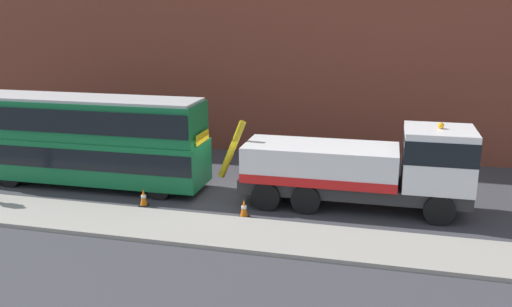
{
  "coord_description": "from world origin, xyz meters",
  "views": [
    {
      "loc": [
        6.86,
        -21.6,
        7.83
      ],
      "look_at": [
        1.44,
        -0.3,
        2.0
      ],
      "focal_mm": 38.5,
      "sensor_mm": 36.0,
      "label": 1
    }
  ],
  "objects_px": {
    "traffic_cone_near_bus": "(144,198)",
    "double_decker_bus": "(86,137)",
    "traffic_cone_midway": "(244,208)",
    "recovery_tow_truck": "(365,166)"
  },
  "relations": [
    {
      "from": "double_decker_bus",
      "to": "traffic_cone_midway",
      "type": "xyz_separation_m",
      "value": [
        7.92,
        -2.09,
        -1.89
      ]
    },
    {
      "from": "recovery_tow_truck",
      "to": "double_decker_bus",
      "type": "bearing_deg",
      "value": 179.33
    },
    {
      "from": "double_decker_bus",
      "to": "traffic_cone_midway",
      "type": "distance_m",
      "value": 8.41
    },
    {
      "from": "double_decker_bus",
      "to": "traffic_cone_midway",
      "type": "bearing_deg",
      "value": -15.47
    },
    {
      "from": "traffic_cone_near_bus",
      "to": "double_decker_bus",
      "type": "bearing_deg",
      "value": 152.25
    },
    {
      "from": "traffic_cone_midway",
      "to": "traffic_cone_near_bus",
      "type": "bearing_deg",
      "value": 177.51
    },
    {
      "from": "double_decker_bus",
      "to": "traffic_cone_midway",
      "type": "relative_size",
      "value": 15.38
    },
    {
      "from": "recovery_tow_truck",
      "to": "traffic_cone_near_bus",
      "type": "xyz_separation_m",
      "value": [
        -8.73,
        -1.91,
        -1.42
      ]
    },
    {
      "from": "recovery_tow_truck",
      "to": "traffic_cone_midway",
      "type": "bearing_deg",
      "value": -155.33
    },
    {
      "from": "recovery_tow_truck",
      "to": "traffic_cone_near_bus",
      "type": "distance_m",
      "value": 9.05
    }
  ]
}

